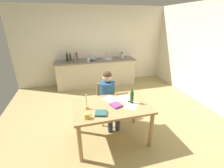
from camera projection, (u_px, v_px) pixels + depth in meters
ground_plane at (114, 121)px, 3.58m from camera, size 5.20×5.20×0.04m
wall_back at (94, 46)px, 5.40m from camera, size 5.20×0.12×2.60m
wall_right at (218, 58)px, 3.72m from camera, size 0.12×5.20×2.60m
kitchen_counter at (96, 72)px, 5.40m from camera, size 2.68×0.64×0.90m
dining_table at (112, 110)px, 2.79m from camera, size 1.35×0.86×0.74m
chair_at_table at (106, 100)px, 3.46m from camera, size 0.44×0.44×0.86m
person_seated at (108, 95)px, 3.26m from camera, size 0.36×0.61×1.19m
coffee_mug at (87, 116)px, 2.37m from camera, size 0.12×0.08×0.09m
candlestick at (87, 105)px, 2.60m from camera, size 0.06×0.06×0.28m
book_magazine at (101, 113)px, 2.48m from camera, size 0.23×0.22×0.03m
book_cookery at (116, 105)px, 2.72m from camera, size 0.22×0.23×0.03m
paper_letter at (111, 99)px, 2.94m from camera, size 0.33×0.36×0.00m
paper_bill at (132, 105)px, 2.74m from camera, size 0.35×0.36×0.00m
paper_envelope at (125, 99)px, 2.97m from camera, size 0.23×0.31×0.00m
wine_bottle_on_table at (132, 97)px, 2.78m from camera, size 0.06×0.06×0.28m
sink_unit at (107, 58)px, 5.32m from camera, size 0.36×0.36×0.24m
bottle_oil at (67, 57)px, 5.00m from camera, size 0.07×0.07×0.29m
bottle_vinegar at (70, 58)px, 5.07m from camera, size 0.06×0.06×0.25m
bottle_wine_red at (75, 58)px, 5.02m from camera, size 0.07×0.07×0.26m
bottle_sauce at (77, 57)px, 5.09m from camera, size 0.06×0.06×0.30m
mixing_bowl at (92, 59)px, 5.14m from camera, size 0.24×0.24×0.11m
stovetop_kettle at (122, 55)px, 5.42m from camera, size 0.18×0.18×0.22m
wine_glass_near_sink at (97, 56)px, 5.33m from camera, size 0.07×0.07×0.15m
wine_glass_by_kettle at (93, 56)px, 5.31m from camera, size 0.07×0.07×0.15m
wine_glass_back_left at (91, 56)px, 5.29m from camera, size 0.07×0.07×0.15m
teacup_on_counter at (88, 60)px, 5.01m from camera, size 0.12×0.08×0.10m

